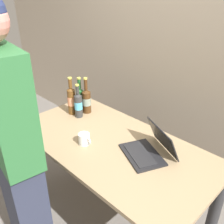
{
  "coord_description": "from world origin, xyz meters",
  "views": [
    {
      "loc": [
        1.05,
        -1.04,
        1.77
      ],
      "look_at": [
        0.01,
        0.0,
        0.99
      ],
      "focal_mm": 40.33,
      "sensor_mm": 36.0,
      "label": 1
    }
  ],
  "objects_px": {
    "beer_bottle_dark": "(71,100)",
    "beer_bottle_green": "(80,98)",
    "person_figure": "(15,156)",
    "laptop": "(150,148)",
    "coffee_mug": "(84,139)",
    "beer_bottle_amber": "(78,104)",
    "beer_bottle_brown": "(86,100)"
  },
  "relations": [
    {
      "from": "person_figure",
      "to": "beer_bottle_dark",
      "type": "bearing_deg",
      "value": 120.7
    },
    {
      "from": "person_figure",
      "to": "coffee_mug",
      "type": "relative_size",
      "value": 15.72
    },
    {
      "from": "beer_bottle_dark",
      "to": "beer_bottle_brown",
      "type": "height_order",
      "value": "beer_bottle_dark"
    },
    {
      "from": "beer_bottle_brown",
      "to": "beer_bottle_amber",
      "type": "bearing_deg",
      "value": -81.82
    },
    {
      "from": "beer_bottle_amber",
      "to": "beer_bottle_brown",
      "type": "distance_m",
      "value": 0.1
    },
    {
      "from": "beer_bottle_green",
      "to": "beer_bottle_dark",
      "type": "bearing_deg",
      "value": -84.37
    },
    {
      "from": "laptop",
      "to": "beer_bottle_dark",
      "type": "bearing_deg",
      "value": -179.05
    },
    {
      "from": "laptop",
      "to": "coffee_mug",
      "type": "bearing_deg",
      "value": -149.36
    },
    {
      "from": "coffee_mug",
      "to": "beer_bottle_brown",
      "type": "bearing_deg",
      "value": 138.01
    },
    {
      "from": "beer_bottle_green",
      "to": "person_figure",
      "type": "bearing_deg",
      "value": -61.93
    },
    {
      "from": "beer_bottle_dark",
      "to": "beer_bottle_green",
      "type": "height_order",
      "value": "beer_bottle_dark"
    },
    {
      "from": "person_figure",
      "to": "coffee_mug",
      "type": "height_order",
      "value": "person_figure"
    },
    {
      "from": "laptop",
      "to": "coffee_mug",
      "type": "relative_size",
      "value": 3.63
    },
    {
      "from": "laptop",
      "to": "beer_bottle_amber",
      "type": "xyz_separation_m",
      "value": [
        -0.74,
        -0.01,
        0.07
      ]
    },
    {
      "from": "beer_bottle_green",
      "to": "person_figure",
      "type": "xyz_separation_m",
      "value": [
        0.43,
        -0.8,
        0.04
      ]
    },
    {
      "from": "person_figure",
      "to": "coffee_mug",
      "type": "bearing_deg",
      "value": 88.59
    },
    {
      "from": "beer_bottle_amber",
      "to": "beer_bottle_dark",
      "type": "relative_size",
      "value": 0.88
    },
    {
      "from": "beer_bottle_brown",
      "to": "person_figure",
      "type": "xyz_separation_m",
      "value": [
        0.35,
        -0.81,
        0.04
      ]
    },
    {
      "from": "beer_bottle_dark",
      "to": "beer_bottle_brown",
      "type": "distance_m",
      "value": 0.13
    },
    {
      "from": "beer_bottle_green",
      "to": "coffee_mug",
      "type": "height_order",
      "value": "beer_bottle_green"
    },
    {
      "from": "beer_bottle_dark",
      "to": "person_figure",
      "type": "relative_size",
      "value": 0.19
    },
    {
      "from": "beer_bottle_dark",
      "to": "person_figure",
      "type": "bearing_deg",
      "value": -59.3
    },
    {
      "from": "beer_bottle_amber",
      "to": "coffee_mug",
      "type": "height_order",
      "value": "beer_bottle_amber"
    },
    {
      "from": "beer_bottle_brown",
      "to": "beer_bottle_dark",
      "type": "bearing_deg",
      "value": -124.09
    },
    {
      "from": "beer_bottle_dark",
      "to": "coffee_mug",
      "type": "xyz_separation_m",
      "value": [
        0.43,
        -0.22,
        -0.09
      ]
    },
    {
      "from": "beer_bottle_dark",
      "to": "person_figure",
      "type": "xyz_separation_m",
      "value": [
        0.42,
        -0.7,
        0.02
      ]
    },
    {
      "from": "beer_bottle_amber",
      "to": "coffee_mug",
      "type": "relative_size",
      "value": 2.62
    },
    {
      "from": "laptop",
      "to": "beer_bottle_green",
      "type": "distance_m",
      "value": 0.84
    },
    {
      "from": "beer_bottle_dark",
      "to": "beer_bottle_green",
      "type": "bearing_deg",
      "value": 95.63
    },
    {
      "from": "beer_bottle_dark",
      "to": "beer_bottle_amber",
      "type": "bearing_deg",
      "value": 3.33
    },
    {
      "from": "laptop",
      "to": "coffee_mug",
      "type": "distance_m",
      "value": 0.46
    },
    {
      "from": "beer_bottle_brown",
      "to": "coffee_mug",
      "type": "height_order",
      "value": "beer_bottle_brown"
    }
  ]
}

